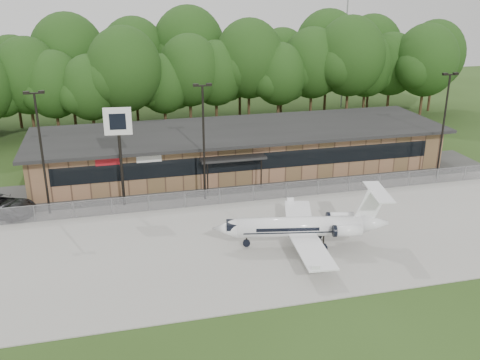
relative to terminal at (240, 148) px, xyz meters
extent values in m
plane|color=#293F16|center=(0.00, -23.94, -2.18)|extent=(160.00, 160.00, 0.00)
cube|color=#9E9B93|center=(0.00, -15.94, -2.14)|extent=(64.00, 18.00, 0.08)
cube|color=#383835|center=(0.00, -4.44, -2.15)|extent=(50.00, 9.00, 0.06)
cube|color=#8D6246|center=(0.00, 0.06, -0.18)|extent=(40.00, 10.00, 4.00)
cube|color=black|center=(0.00, -4.96, 0.12)|extent=(36.00, 0.08, 1.60)
cube|color=black|center=(0.00, -0.44, 1.97)|extent=(41.00, 11.50, 0.30)
cube|color=black|center=(-2.00, -5.54, 0.82)|extent=(6.00, 1.60, 0.20)
cube|color=#B4161E|center=(-13.00, -4.99, 1.22)|extent=(2.20, 0.06, 0.70)
cube|color=silver|center=(-9.50, -4.99, 1.22)|extent=(2.20, 0.06, 0.70)
cube|color=gray|center=(0.00, -8.94, -1.43)|extent=(46.00, 0.03, 1.50)
cube|color=gray|center=(0.00, -8.94, -0.68)|extent=(46.00, 0.04, 0.04)
cylinder|color=gray|center=(22.00, 24.06, 10.32)|extent=(0.20, 0.20, 25.00)
cylinder|color=black|center=(-18.00, -7.44, 2.82)|extent=(0.18, 0.18, 10.00)
cube|color=black|center=(-18.00, -7.44, 7.87)|extent=(1.20, 0.12, 0.12)
cube|color=black|center=(-18.55, -7.44, 7.94)|extent=(0.45, 0.30, 0.22)
cube|color=black|center=(-17.45, -7.44, 7.94)|extent=(0.45, 0.30, 0.22)
cylinder|color=black|center=(-5.00, -7.44, 2.82)|extent=(0.18, 0.18, 10.00)
cube|color=black|center=(-5.00, -7.44, 7.87)|extent=(1.20, 0.12, 0.12)
cube|color=black|center=(-5.55, -7.44, 7.94)|extent=(0.45, 0.30, 0.22)
cube|color=black|center=(-4.45, -7.44, 7.94)|extent=(0.45, 0.30, 0.22)
cylinder|color=black|center=(18.00, -7.44, 2.82)|extent=(0.18, 0.18, 10.00)
cube|color=black|center=(18.00, -7.44, 7.87)|extent=(1.20, 0.12, 0.12)
cube|color=black|center=(17.45, -7.44, 7.94)|extent=(0.45, 0.30, 0.22)
cube|color=black|center=(18.55, -7.44, 7.94)|extent=(0.45, 0.30, 0.22)
cylinder|color=white|center=(-0.10, -17.87, -0.66)|extent=(9.05, 3.11, 1.43)
cone|color=white|center=(-5.36, -16.85, -0.66)|extent=(2.03, 1.75, 1.43)
cone|color=white|center=(5.26, -18.91, -0.52)|extent=(2.20, 1.78, 1.43)
cube|color=white|center=(-0.22, -20.85, -1.06)|extent=(2.95, 5.64, 0.11)
cube|color=white|center=(0.91, -15.06, -1.06)|extent=(2.95, 5.64, 0.11)
cylinder|color=white|center=(2.85, -19.58, -0.52)|extent=(2.08, 1.17, 0.80)
cylinder|color=white|center=(3.28, -17.39, -0.52)|extent=(2.08, 1.17, 0.80)
cube|color=white|center=(4.82, -18.83, 0.77)|extent=(2.18, 0.54, 2.69)
cube|color=white|center=(5.34, -18.93, 1.89)|extent=(1.93, 4.26, 0.09)
cube|color=black|center=(-4.75, -16.97, -0.41)|extent=(1.08, 1.22, 0.45)
cube|color=black|center=(1.48, -18.18, -1.86)|extent=(1.11, 2.24, 0.63)
cylinder|color=black|center=(-3.78, -17.15, -1.86)|extent=(0.63, 0.63, 0.20)
cylinder|color=black|center=(-11.95, -7.14, 1.89)|extent=(0.27, 0.27, 8.14)
cube|color=silver|center=(-11.95, -7.14, 5.25)|extent=(2.25, 0.48, 2.24)
cube|color=black|center=(-11.97, -7.27, 5.25)|extent=(1.32, 0.18, 1.32)
camera|label=1|loc=(-12.58, -50.39, 15.82)|focal=40.00mm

